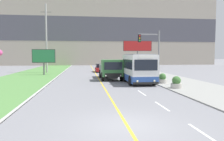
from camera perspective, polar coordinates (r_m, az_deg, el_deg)
The scene contains 13 objects.
ground_plane at distance 9.78m, azimuth 3.87°, elevation -14.02°, with size 300.00×300.00×0.00m, color slate.
lane_marking_centre at distance 10.83m, azimuth 4.31°, elevation -12.21°, with size 2.88×140.00×0.01m.
apartment_block_background at distance 70.37m, azimuth -5.76°, elevation 9.97°, with size 80.00×8.04×20.71m.
city_bus at distance 23.52m, azimuth 7.01°, elevation 0.50°, with size 2.71×5.67×3.16m.
dump_truck at distance 26.89m, azimuth -0.27°, elevation 0.25°, with size 2.53×6.93×2.49m.
car_distant at distance 39.62m, azimuth -3.06°, elevation 0.62°, with size 1.80×4.30×1.45m.
utility_pole_far at distance 39.44m, azimuth -16.78°, elevation 8.08°, with size 1.80×0.28×11.78m.
traffic_light_mast at distance 22.81m, azimuth 10.54°, elevation 5.24°, with size 2.28×0.32×5.54m.
billboard_large at distance 46.61m, azimuth 6.69°, elevation 6.12°, with size 6.11×0.24×6.07m.
billboard_small at distance 34.81m, azimuth -17.41°, elevation 3.42°, with size 3.44×0.24×3.94m.
planter_round_near at distance 20.43m, azimuth 16.46°, elevation -3.12°, with size 0.98×0.98×1.08m.
planter_round_second at distance 23.70m, azimuth 13.04°, elevation -2.14°, with size 0.93×0.93×1.04m.
planter_round_third at distance 27.03m, azimuth 10.42°, elevation -1.42°, with size 0.88×0.88×0.96m.
Camera 1 is at (-1.79, -9.12, 3.02)m, focal length 35.00 mm.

